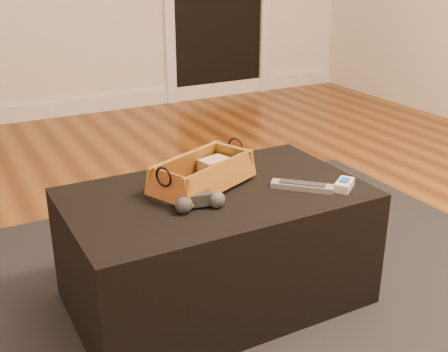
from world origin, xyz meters
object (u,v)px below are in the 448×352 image
ottoman (216,247)px  wicker_basket (202,176)px  cream_gadget (344,185)px  silver_remote (302,186)px  tv_remote (202,184)px  game_controller (199,201)px

ottoman → wicker_basket: wicker_basket is taller
cream_gadget → wicker_basket: bearing=150.1°
ottoman → cream_gadget: bearing=-25.3°
silver_remote → ottoman: bearing=156.0°
tv_remote → wicker_basket: wicker_basket is taller
ottoman → tv_remote: 0.24m
ottoman → silver_remote: 0.37m
game_controller → wicker_basket: bearing=60.0°
tv_remote → wicker_basket: size_ratio=0.47×
tv_remote → cream_gadget: 0.48m
tv_remote → cream_gadget: bearing=-56.7°
wicker_basket → silver_remote: wicker_basket is taller
tv_remote → game_controller: (-0.07, -0.12, 0.00)m
game_controller → silver_remote: 0.38m
game_controller → silver_remote: size_ratio=0.92×
ottoman → game_controller: bearing=-139.6°
ottoman → wicker_basket: size_ratio=2.41×
ottoman → cream_gadget: size_ratio=9.56×
game_controller → silver_remote: game_controller is taller
ottoman → tv_remote: (-0.04, 0.03, 0.23)m
ottoman → wicker_basket: bearing=113.6°
wicker_basket → game_controller: wicker_basket is taller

